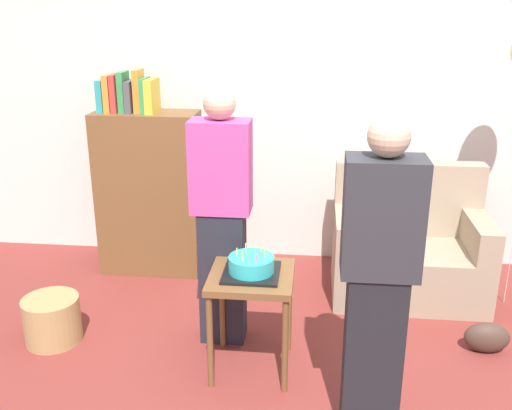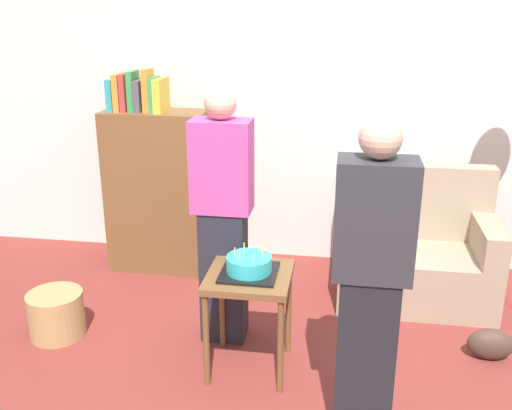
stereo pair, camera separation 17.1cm
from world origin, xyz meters
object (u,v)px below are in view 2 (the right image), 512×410
Objects in this scene: person_holding_cake at (370,285)px; wicker_basket at (56,314)px; person_blowing_candles at (223,218)px; bookshelf at (157,187)px; handbag at (490,344)px; side_table at (249,289)px; birthday_cake at (249,266)px; couch at (415,253)px.

wicker_basket is (-1.97, 0.62, -0.68)m from person_holding_cake.
person_blowing_candles is 1.00× the size of person_holding_cake.
bookshelf reaches higher than handbag.
side_table reaches higher than wicker_basket.
wicker_basket is (-1.31, 0.16, -0.52)m from birthday_cake.
bookshelf is 1.62m from side_table.
side_table reaches higher than handbag.
bookshelf is 2.39m from person_holding_cake.
person_holding_cake reaches higher than birthday_cake.
person_holding_cake reaches higher than side_table.
birthday_cake is 0.89× the size of wicker_basket.
birthday_cake is at bearing -133.87° from couch.
person_blowing_candles is (-0.22, 0.32, 0.16)m from birthday_cake.
person_holding_cake is at bearing -35.13° from side_table.
person_holding_cake is (0.65, -0.46, 0.31)m from side_table.
birthday_cake is 1.59m from handbag.
side_table is 0.38× the size of person_blowing_candles.
side_table is 1.94× the size of birthday_cake.
person_blowing_candles reaches higher than birthday_cake.
side_table is 0.49m from person_blowing_candles.
side_table is (0.97, -1.29, -0.17)m from bookshelf.
birthday_cake is at bearing -6.83° from wicker_basket.
person_holding_cake is (0.87, -0.78, 0.00)m from person_blowing_candles.
person_blowing_candles reaches higher than couch.
couch is at bearing 49.51° from person_blowing_candles.
bookshelf reaches higher than couch.
couch is at bearing -5.73° from bookshelf.
couch is at bearing 117.21° from handbag.
wicker_basket is (-2.36, -0.94, -0.19)m from couch.
birthday_cake is at bearing -36.88° from person_holding_cake.
person_blowing_candles is at bearing 124.43° from side_table.
person_holding_cake reaches higher than bookshelf.
wicker_basket is 1.29× the size of handbag.
person_blowing_candles is at bearing 8.38° from wicker_basket.
person_blowing_candles reaches higher than bookshelf.
person_holding_cake is 1.33m from handbag.
birthday_cake is at bearing -37.44° from person_blowing_candles.
handbag is (1.67, -0.00, -0.73)m from person_blowing_candles.
person_blowing_candles is (0.75, -0.98, 0.14)m from bookshelf.
birthday_cake is 0.20× the size of person_holding_cake.
birthday_cake is (0.97, -1.29, -0.02)m from bookshelf.
wicker_basket is at bearing -153.49° from person_blowing_candles.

